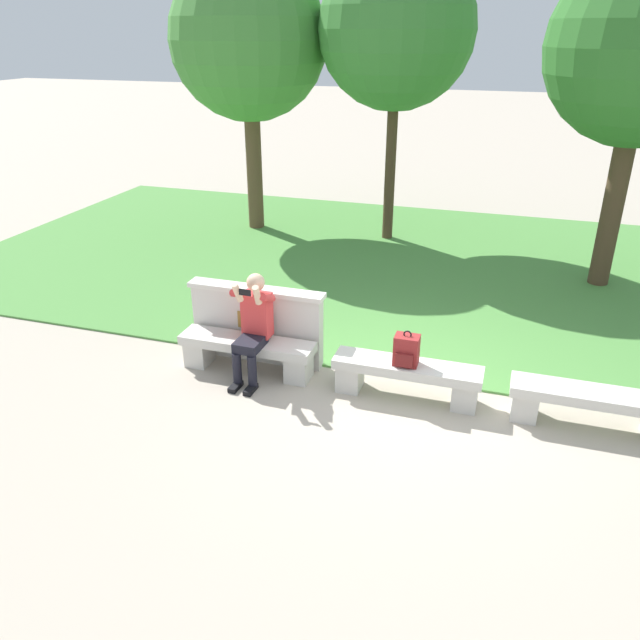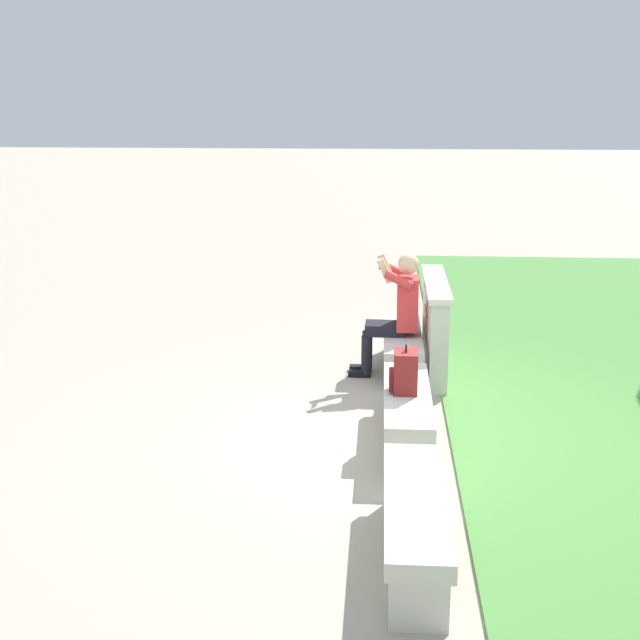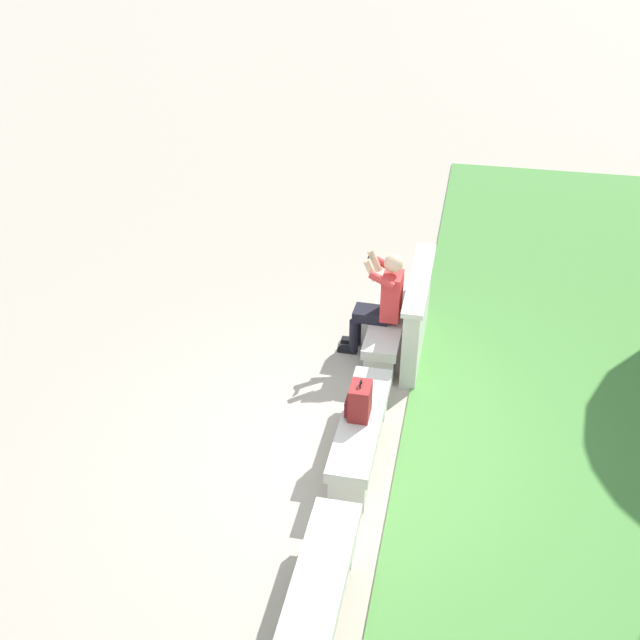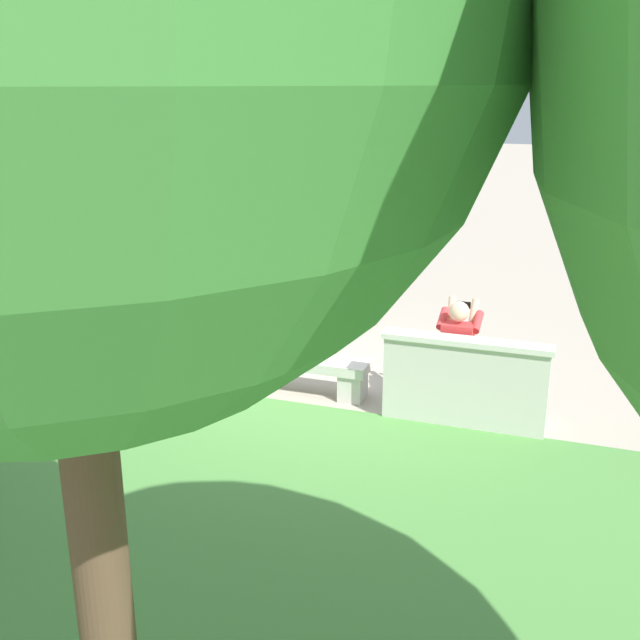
{
  "view_description": "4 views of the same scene",
  "coord_description": "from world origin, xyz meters",
  "px_view_note": "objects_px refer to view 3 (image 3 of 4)",
  "views": [
    {
      "loc": [
        0.94,
        -6.29,
        3.97
      ],
      "look_at": [
        -1.0,
        -0.18,
        0.94
      ],
      "focal_mm": 35.0,
      "sensor_mm": 36.0,
      "label": 1
    },
    {
      "loc": [
        7.26,
        -0.25,
        2.96
      ],
      "look_at": [
        -0.06,
        -0.76,
        1.06
      ],
      "focal_mm": 50.0,
      "sensor_mm": 36.0,
      "label": 2
    },
    {
      "loc": [
        5.73,
        0.81,
        5.04
      ],
      "look_at": [
        -0.8,
        -0.59,
        1.02
      ],
      "focal_mm": 42.0,
      "sensor_mm": 36.0,
      "label": 3
    },
    {
      "loc": [
        -2.99,
        7.81,
        3.56
      ],
      "look_at": [
        -0.2,
        -0.2,
        0.87
      ],
      "focal_mm": 42.0,
      "sensor_mm": 36.0,
      "label": 4
    }
  ],
  "objects_px": {
    "bench_near": "(361,430)",
    "person_photographer": "(382,299)",
    "bench_mid": "(318,595)",
    "bench_main": "(388,326)",
    "backpack": "(359,401)"
  },
  "relations": [
    {
      "from": "bench_main",
      "to": "bench_mid",
      "type": "bearing_deg",
      "value": 0.0
    },
    {
      "from": "bench_main",
      "to": "bench_near",
      "type": "distance_m",
      "value": 2.02
    },
    {
      "from": "bench_near",
      "to": "person_photographer",
      "type": "height_order",
      "value": "person_photographer"
    },
    {
      "from": "bench_mid",
      "to": "person_photographer",
      "type": "relative_size",
      "value": 1.3
    },
    {
      "from": "person_photographer",
      "to": "backpack",
      "type": "distance_m",
      "value": 1.86
    },
    {
      "from": "person_photographer",
      "to": "bench_mid",
      "type": "bearing_deg",
      "value": 1.14
    },
    {
      "from": "bench_main",
      "to": "bench_mid",
      "type": "xyz_separation_m",
      "value": [
        4.03,
        0.0,
        0.0
      ]
    },
    {
      "from": "bench_mid",
      "to": "backpack",
      "type": "relative_size",
      "value": 4.02
    },
    {
      "from": "bench_near",
      "to": "bench_main",
      "type": "bearing_deg",
      "value": 180.0
    },
    {
      "from": "bench_near",
      "to": "backpack",
      "type": "xyz_separation_m",
      "value": [
        -0.02,
        -0.03,
        0.33
      ]
    },
    {
      "from": "bench_mid",
      "to": "person_photographer",
      "type": "bearing_deg",
      "value": -178.86
    },
    {
      "from": "backpack",
      "to": "person_photographer",
      "type": "bearing_deg",
      "value": -178.53
    },
    {
      "from": "bench_main",
      "to": "bench_near",
      "type": "xyz_separation_m",
      "value": [
        2.02,
        0.0,
        0.0
      ]
    },
    {
      "from": "bench_main",
      "to": "person_photographer",
      "type": "height_order",
      "value": "person_photographer"
    },
    {
      "from": "bench_mid",
      "to": "bench_near",
      "type": "bearing_deg",
      "value": 180.0
    }
  ]
}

